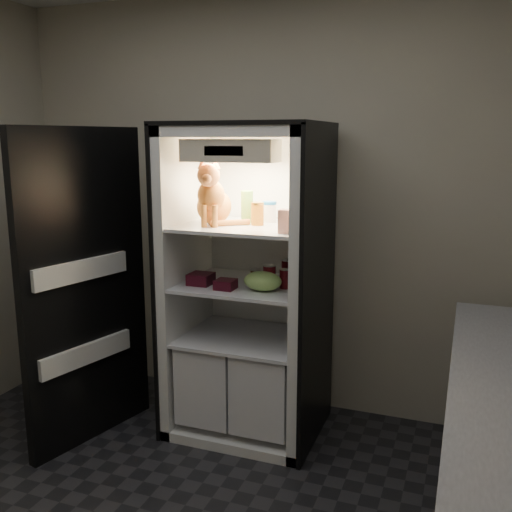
% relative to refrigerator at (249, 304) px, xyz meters
% --- Properties ---
extents(room_shell, '(3.60, 3.60, 3.60)m').
position_rel_refrigerator_xyz_m(room_shell, '(0.00, -1.38, 0.83)').
color(room_shell, white).
rests_on(room_shell, floor).
extents(refrigerator, '(0.90, 0.72, 1.88)m').
position_rel_refrigerator_xyz_m(refrigerator, '(0.00, 0.00, 0.00)').
color(refrigerator, white).
rests_on(refrigerator, floor).
extents(fridge_door, '(0.27, 0.86, 1.85)m').
position_rel_refrigerator_xyz_m(fridge_door, '(-0.84, -0.46, 0.12)').
color(fridge_door, black).
rests_on(fridge_door, floor).
extents(tabby_cat, '(0.35, 0.38, 0.39)m').
position_rel_refrigerator_xyz_m(tabby_cat, '(-0.18, -0.12, 0.64)').
color(tabby_cat, '#B44F17').
rests_on(tabby_cat, refrigerator).
extents(parmesan_shaker, '(0.07, 0.07, 0.19)m').
position_rel_refrigerator_xyz_m(parmesan_shaker, '(-0.02, 0.02, 0.59)').
color(parmesan_shaker, '#268C3D').
rests_on(parmesan_shaker, refrigerator).
extents(mayo_tub, '(0.09, 0.09, 0.12)m').
position_rel_refrigerator_xyz_m(mayo_tub, '(0.09, 0.10, 0.56)').
color(mayo_tub, white).
rests_on(mayo_tub, refrigerator).
extents(salsa_jar, '(0.08, 0.08, 0.13)m').
position_rel_refrigerator_xyz_m(salsa_jar, '(0.07, -0.05, 0.57)').
color(salsa_jar, maroon).
rests_on(salsa_jar, refrigerator).
extents(pepper_jar, '(0.12, 0.12, 0.20)m').
position_rel_refrigerator_xyz_m(pepper_jar, '(0.32, -0.03, 0.60)').
color(pepper_jar, '#A02B15').
rests_on(pepper_jar, refrigerator).
extents(cream_carton, '(0.07, 0.07, 0.13)m').
position_rel_refrigerator_xyz_m(cream_carton, '(0.31, -0.25, 0.56)').
color(cream_carton, silver).
rests_on(cream_carton, refrigerator).
extents(soda_can_a, '(0.07, 0.07, 0.13)m').
position_rel_refrigerator_xyz_m(soda_can_a, '(0.22, 0.08, 0.21)').
color(soda_can_a, black).
rests_on(soda_can_a, refrigerator).
extents(soda_can_b, '(0.06, 0.06, 0.11)m').
position_rel_refrigerator_xyz_m(soda_can_b, '(0.25, -0.09, 0.20)').
color(soda_can_b, black).
rests_on(soda_can_b, refrigerator).
extents(soda_can_c, '(0.07, 0.07, 0.14)m').
position_rel_refrigerator_xyz_m(soda_can_c, '(0.17, -0.12, 0.22)').
color(soda_can_c, black).
rests_on(soda_can_c, refrigerator).
extents(condiment_jar, '(0.06, 0.06, 0.09)m').
position_rel_refrigerator_xyz_m(condiment_jar, '(0.06, -0.03, 0.19)').
color(condiment_jar, '#553718').
rests_on(condiment_jar, refrigerator).
extents(grape_bag, '(0.22, 0.16, 0.11)m').
position_rel_refrigerator_xyz_m(grape_bag, '(0.15, -0.18, 0.20)').
color(grape_bag, '#81B554').
rests_on(grape_bag, refrigerator).
extents(berry_box_left, '(0.13, 0.13, 0.07)m').
position_rel_refrigerator_xyz_m(berry_box_left, '(-0.23, -0.18, 0.18)').
color(berry_box_left, '#440B17').
rests_on(berry_box_left, refrigerator).
extents(berry_box_right, '(0.11, 0.11, 0.06)m').
position_rel_refrigerator_xyz_m(berry_box_right, '(-0.05, -0.23, 0.18)').
color(berry_box_right, '#440B17').
rests_on(berry_box_right, refrigerator).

